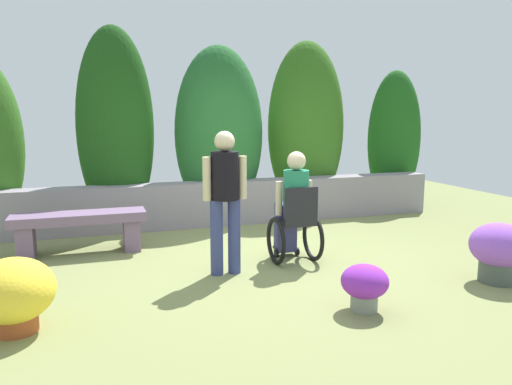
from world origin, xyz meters
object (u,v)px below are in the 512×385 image
(flower_pot_purple_near, at_px, (365,285))
(person_in_wheelchair, at_px, (294,211))
(stone_bench, at_px, (80,226))
(flower_pot_terracotta_by_wall, at_px, (499,250))
(flower_pot_red_accent, at_px, (13,294))
(person_standing_companion, at_px, (225,193))

(flower_pot_purple_near, bearing_deg, person_in_wheelchair, 90.77)
(stone_bench, height_order, flower_pot_terracotta_by_wall, flower_pot_terracotta_by_wall)
(flower_pot_red_accent, bearing_deg, flower_pot_purple_near, -9.79)
(person_in_wheelchair, height_order, flower_pot_terracotta_by_wall, person_in_wheelchair)
(person_in_wheelchair, distance_m, flower_pot_red_accent, 3.12)
(flower_pot_purple_near, relative_size, flower_pot_red_accent, 0.65)
(flower_pot_terracotta_by_wall, xyz_separation_m, flower_pot_red_accent, (-4.67, 0.27, -0.03))
(flower_pot_terracotta_by_wall, relative_size, flower_pot_red_accent, 0.96)
(person_in_wheelchair, bearing_deg, flower_pot_red_accent, -160.40)
(person_standing_companion, relative_size, flower_pot_red_accent, 2.39)
(stone_bench, relative_size, flower_pot_purple_near, 3.79)
(person_standing_companion, height_order, flower_pot_red_accent, person_standing_companion)
(flower_pot_purple_near, xyz_separation_m, flower_pot_red_accent, (-2.93, 0.51, 0.08))
(stone_bench, height_order, person_in_wheelchair, person_in_wheelchair)
(stone_bench, height_order, flower_pot_red_accent, flower_pot_red_accent)
(stone_bench, relative_size, person_in_wheelchair, 1.22)
(stone_bench, bearing_deg, flower_pot_purple_near, -44.16)
(flower_pot_red_accent, bearing_deg, person_in_wheelchair, 20.68)
(stone_bench, xyz_separation_m, flower_pot_purple_near, (2.46, -2.77, -0.12))
(flower_pot_purple_near, height_order, flower_pot_red_accent, flower_pot_red_accent)
(flower_pot_red_accent, bearing_deg, person_standing_companion, 24.07)
(stone_bench, bearing_deg, flower_pot_red_accent, -97.42)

